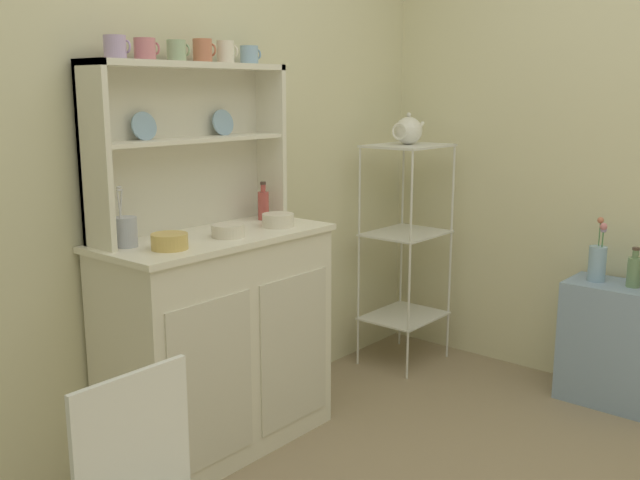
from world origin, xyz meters
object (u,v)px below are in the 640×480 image
bakers_rack (406,231)px  utensil_jar (126,231)px  side_shelf_blue (616,344)px  flower_vase (598,261)px  cup_lilac_0 (115,47)px  porcelain_teapot (408,131)px  oil_bottle (634,271)px  bowl_mixing_large (170,241)px  hutch_shelf_unit (185,134)px  hutch_cabinet (219,340)px  jam_bottle (263,204)px

bakers_rack → utensil_jar: 1.68m
side_shelf_blue → flower_vase: flower_vase is taller
side_shelf_blue → cup_lilac_0: (-1.82, 1.24, 1.32)m
utensil_jar → flower_vase: utensil_jar is taller
porcelain_teapot → oil_bottle: 1.28m
bowl_mixing_large → porcelain_teapot: 1.62m
oil_bottle → bowl_mixing_large: bearing=148.3°
oil_bottle → utensil_jar: bearing=146.0°
bowl_mixing_large → utensil_jar: utensil_jar is taller
flower_vase → oil_bottle: flower_vase is taller
cup_lilac_0 → flower_vase: bearing=-31.7°
hutch_shelf_unit → utensil_jar: bearing=-166.8°
hutch_cabinet → bakers_rack: 1.33m
hutch_cabinet → jam_bottle: 0.63m
hutch_shelf_unit → cup_lilac_0: (-0.33, -0.04, 0.32)m
bakers_rack → oil_bottle: 1.14m
utensil_jar → oil_bottle: bearing=-34.0°
oil_bottle → porcelain_teapot: bearing=99.7°
bowl_mixing_large → jam_bottle: 0.67m
bakers_rack → flower_vase: bakers_rack is taller
hutch_cabinet → hutch_shelf_unit: size_ratio=1.07×
bakers_rack → cup_lilac_0: cup_lilac_0 is taller
hutch_shelf_unit → jam_bottle: hutch_shelf_unit is taller
jam_bottle → utensil_jar: (-0.72, -0.01, -0.01)m
hutch_cabinet → cup_lilac_0: 1.20m
side_shelf_blue → flower_vase: bearing=89.8°
bakers_rack → side_shelf_blue: bearing=-80.0°
jam_bottle → hutch_cabinet: bearing=-166.5°
hutch_cabinet → oil_bottle: hutch_cabinet is taller
hutch_shelf_unit → jam_bottle: 0.49m
hutch_cabinet → flower_vase: (1.49, -1.00, 0.21)m
hutch_shelf_unit → flower_vase: size_ratio=3.00×
jam_bottle → bowl_mixing_large: bearing=-166.1°
hutch_cabinet → porcelain_teapot: (1.30, -0.05, 0.80)m
hutch_shelf_unit → utensil_jar: (-0.36, -0.08, -0.33)m
bowl_mixing_large → oil_bottle: bowl_mixing_large is taller
utensil_jar → side_shelf_blue: bearing=-32.9°
hutch_cabinet → utensil_jar: (-0.36, 0.08, 0.50)m
flower_vase → side_shelf_blue: bearing=-90.2°
porcelain_teapot → hutch_cabinet: bearing=177.8°
cup_lilac_0 → bowl_mixing_large: cup_lilac_0 is taller
side_shelf_blue → cup_lilac_0: 2.57m
hutch_shelf_unit → flower_vase: (1.49, -1.16, -0.62)m
utensil_jar → jam_bottle: bearing=0.6°
side_shelf_blue → oil_bottle: 0.37m
side_shelf_blue → utensil_jar: (-1.85, 1.20, 0.67)m
oil_bottle → jam_bottle: bearing=132.0°
bakers_rack → utensil_jar: bearing=175.6°
side_shelf_blue → oil_bottle: bearing=-90.0°
flower_vase → hutch_cabinet: bearing=146.1°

